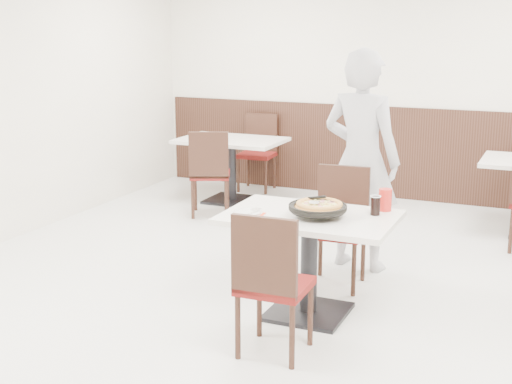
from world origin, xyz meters
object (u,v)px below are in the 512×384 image
at_px(main_table, 309,265).
at_px(cola_glass, 375,206).
at_px(pizza_pan, 318,211).
at_px(diner_person, 361,160).
at_px(chair_near, 275,282).
at_px(bg_chair_left_far, 257,153).
at_px(red_cup, 385,200).
at_px(bg_chair_left_near, 210,172).
at_px(chair_far, 337,229).
at_px(side_plate, 247,213).
at_px(bg_table_left, 231,170).
at_px(pizza, 319,207).

height_order(main_table, cola_glass, cola_glass).
height_order(pizza_pan, diner_person, diner_person).
relative_size(main_table, chair_near, 1.26).
bearing_deg(bg_chair_left_far, main_table, 114.51).
distance_m(main_table, red_cup, 0.72).
bearing_deg(main_table, bg_chair_left_near, 131.36).
relative_size(chair_near, cola_glass, 7.31).
bearing_deg(chair_far, bg_chair_left_near, -42.35).
height_order(chair_far, red_cup, chair_far).
relative_size(side_plate, red_cup, 1.22).
relative_size(bg_table_left, bg_chair_left_near, 1.26).
height_order(chair_far, pizza_pan, chair_far).
distance_m(diner_person, bg_chair_left_near, 2.25).
relative_size(red_cup, diner_person, 0.09).
relative_size(side_plate, cola_glass, 1.50).
bearing_deg(diner_person, pizza_pan, 101.38).
relative_size(red_cup, bg_table_left, 0.13).
height_order(pizza, cola_glass, cola_glass).
distance_m(main_table, bg_chair_left_near, 2.90).
distance_m(chair_far, pizza, 0.71).
xyz_separation_m(main_table, side_plate, (-0.41, -0.16, 0.38)).
xyz_separation_m(bg_table_left, bg_chair_left_far, (0.04, 0.66, 0.10)).
bearing_deg(side_plate, bg_chair_left_far, 112.63).
bearing_deg(diner_person, chair_near, 98.95).
distance_m(main_table, pizza, 0.44).
bearing_deg(diner_person, bg_table_left, -29.28).
xyz_separation_m(main_table, pizza, (0.06, 0.01, 0.44)).
distance_m(side_plate, bg_chair_left_far, 3.94).
height_order(bg_table_left, bg_chair_left_near, bg_chair_left_near).
bearing_deg(chair_far, bg_table_left, -51.47).
height_order(main_table, bg_chair_left_far, bg_chair_left_far).
distance_m(cola_glass, red_cup, 0.15).
bearing_deg(pizza_pan, side_plate, -166.00).
distance_m(chair_far, bg_table_left, 2.94).
bearing_deg(bg_chair_left_far, chair_near, 110.53).
height_order(pizza, diner_person, diner_person).
bearing_deg(pizza, diner_person, 91.08).
bearing_deg(pizza_pan, bg_chair_left_near, 131.87).
bearing_deg(diner_person, red_cup, 126.23).
relative_size(side_plate, bg_table_left, 0.16).
relative_size(pizza_pan, diner_person, 0.20).
relative_size(main_table, chair_far, 1.26).
height_order(side_plate, bg_table_left, side_plate).
relative_size(chair_far, red_cup, 5.94).
relative_size(red_cup, bg_chair_left_far, 0.17).
xyz_separation_m(pizza_pan, pizza, (-0.01, 0.05, 0.02)).
xyz_separation_m(chair_far, diner_person, (0.03, 0.52, 0.46)).
distance_m(diner_person, bg_chair_left_far, 3.06).
bearing_deg(bg_table_left, chair_far, -47.71).
bearing_deg(main_table, chair_far, 89.18).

